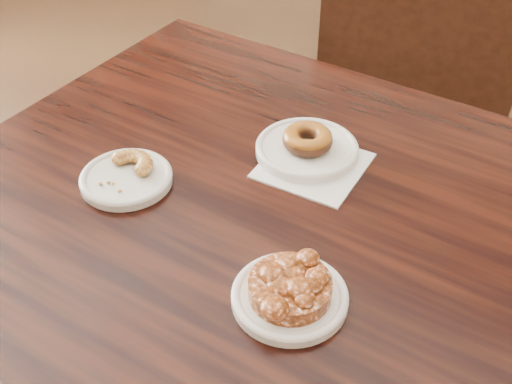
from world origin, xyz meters
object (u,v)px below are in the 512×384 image
Objects in this scene: apple_fritter at (290,285)px; cruller_fragment at (125,170)px; cafe_table at (237,360)px; glazed_donut at (308,139)px; chair_far at (414,92)px.

apple_fritter is 0.34m from cruller_fragment.
cruller_fragment reaches higher than cafe_table.
cafe_table is 0.44m from cruller_fragment.
glazed_donut is at bearing 82.03° from cafe_table.
glazed_donut is at bearing 81.32° from chair_far.
apple_fritter is at bearing -9.64° from cruller_fragment.
cafe_table is 1.06× the size of chair_far.
apple_fritter is 1.66× the size of cruller_fragment.
cafe_table is 0.45m from apple_fritter.
glazed_donut is 0.58× the size of apple_fritter.
cruller_fragment is (-0.19, -0.22, -0.01)m from glazed_donut.
chair_far is at bearing 97.63° from glazed_donut.
glazed_donut is 0.30m from cruller_fragment.
cafe_table is at bearing 148.82° from apple_fritter.
cruller_fragment is at bearing -130.85° from glazed_donut.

